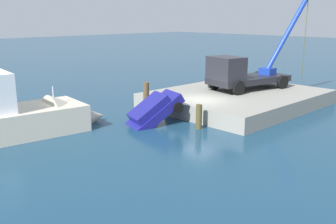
{
  "coord_description": "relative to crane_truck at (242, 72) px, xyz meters",
  "views": [
    {
      "loc": [
        18.95,
        16.36,
        6.37
      ],
      "look_at": [
        2.76,
        -0.31,
        0.61
      ],
      "focal_mm": 41.48,
      "sensor_mm": 36.0,
      "label": 1
    }
  ],
  "objects": [
    {
      "name": "piling_mid",
      "position": [
        7.38,
        2.28,
        -1.62
      ],
      "size": [
        0.35,
        0.35,
        1.44
      ],
      "primitive_type": "cylinder",
      "color": "#4C4222",
      "rests_on": "ground"
    },
    {
      "name": "salvaged_car",
      "position": [
        8.8,
        -0.41,
        -1.71
      ],
      "size": [
        4.2,
        2.91,
        2.88
      ],
      "color": "navy",
      "rests_on": "ground"
    },
    {
      "name": "dock_worker",
      "position": [
        1.14,
        -2.15,
        -0.44
      ],
      "size": [
        0.34,
        0.34,
        1.73
      ],
      "color": "#2F2F2F",
      "rests_on": "dock"
    },
    {
      "name": "dock",
      "position": [
        0.77,
        0.21,
        -1.83
      ],
      "size": [
        11.79,
        9.49,
        1.02
      ],
      "primitive_type": "cube",
      "color": "gray",
      "rests_on": "ground"
    },
    {
      "name": "ground",
      "position": [
        4.81,
        0.21,
        -2.34
      ],
      "size": [
        200.0,
        200.0,
        0.0
      ],
      "primitive_type": "plane",
      "color": "navy"
    },
    {
      "name": "crane_truck",
      "position": [
        0.0,
        0.0,
        0.0
      ],
      "size": [
        8.74,
        3.87,
        7.05
      ],
      "color": "black",
      "rests_on": "dock"
    },
    {
      "name": "moored_yacht",
      "position": [
        15.38,
        -3.83,
        -1.75
      ],
      "size": [
        11.82,
        4.76,
        6.16
      ],
      "color": "beige",
      "rests_on": "ground"
    },
    {
      "name": "piling_near",
      "position": [
        7.57,
        -2.12,
        -1.23
      ],
      "size": [
        0.39,
        0.39,
        2.22
      ],
      "primitive_type": "cylinder",
      "color": "brown",
      "rests_on": "ground"
    }
  ]
}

